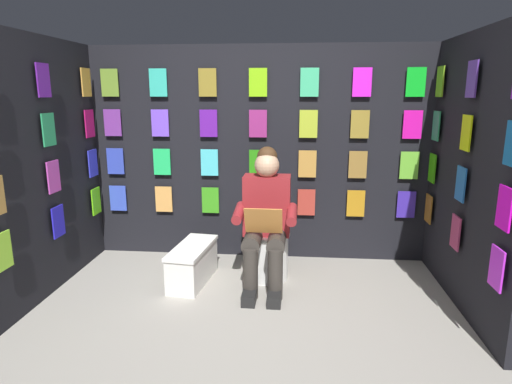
% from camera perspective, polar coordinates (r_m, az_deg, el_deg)
% --- Properties ---
extents(ground_plane, '(30.00, 30.00, 0.00)m').
position_cam_1_polar(ground_plane, '(2.96, -2.84, -20.63)').
color(ground_plane, '#9E998E').
extents(display_wall_back, '(3.38, 0.14, 2.08)m').
position_cam_1_polar(display_wall_back, '(4.30, 0.35, 4.99)').
color(display_wall_back, black).
rests_on(display_wall_back, ground).
extents(display_wall_left, '(0.14, 1.76, 2.08)m').
position_cam_1_polar(display_wall_left, '(3.62, 26.63, 2.13)').
color(display_wall_left, black).
rests_on(display_wall_left, ground).
extents(display_wall_right, '(0.14, 1.76, 2.08)m').
position_cam_1_polar(display_wall_right, '(3.94, -26.18, 2.94)').
color(display_wall_right, black).
rests_on(display_wall_right, ground).
extents(toilet, '(0.41, 0.56, 0.77)m').
position_cam_1_polar(toilet, '(3.96, 1.53, -6.34)').
color(toilet, white).
rests_on(toilet, ground).
extents(person_reading, '(0.53, 0.69, 1.19)m').
position_cam_1_polar(person_reading, '(3.67, 1.28, -3.46)').
color(person_reading, maroon).
rests_on(person_reading, ground).
extents(comic_longbox_near, '(0.35, 0.70, 0.33)m').
position_cam_1_polar(comic_longbox_near, '(3.91, -8.32, -9.29)').
color(comic_longbox_near, white).
rests_on(comic_longbox_near, ground).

